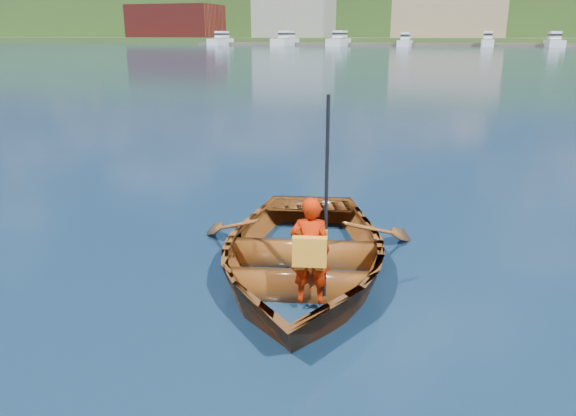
{
  "coord_description": "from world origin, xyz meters",
  "views": [
    {
      "loc": [
        1.12,
        -6.13,
        2.74
      ],
      "look_at": [
        -0.74,
        -0.17,
        0.82
      ],
      "focal_mm": 35.0,
      "sensor_mm": 36.0,
      "label": 1
    }
  ],
  "objects_px": {
    "marina_yachts": "(469,41)",
    "dock": "(496,45)",
    "rowboat": "(301,253)",
    "child_paddler": "(310,250)"
  },
  "relations": [
    {
      "from": "rowboat",
      "to": "child_paddler",
      "type": "bearing_deg",
      "value": -68.14
    },
    {
      "from": "marina_yachts",
      "to": "dock",
      "type": "bearing_deg",
      "value": 35.93
    },
    {
      "from": "dock",
      "to": "marina_yachts",
      "type": "bearing_deg",
      "value": -144.07
    },
    {
      "from": "rowboat",
      "to": "dock",
      "type": "distance_m",
      "value": 148.39
    },
    {
      "from": "child_paddler",
      "to": "dock",
      "type": "relative_size",
      "value": 0.01
    },
    {
      "from": "rowboat",
      "to": "marina_yachts",
      "type": "relative_size",
      "value": 0.03
    },
    {
      "from": "child_paddler",
      "to": "marina_yachts",
      "type": "bearing_deg",
      "value": 89.54
    },
    {
      "from": "rowboat",
      "to": "child_paddler",
      "type": "xyz_separation_m",
      "value": [
        0.34,
        -0.85,
        0.39
      ]
    },
    {
      "from": "child_paddler",
      "to": "marina_yachts",
      "type": "xyz_separation_m",
      "value": [
        1.16,
        144.36,
        0.69
      ]
    },
    {
      "from": "rowboat",
      "to": "dock",
      "type": "xyz_separation_m",
      "value": [
        7.93,
        148.17,
        0.12
      ]
    }
  ]
}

